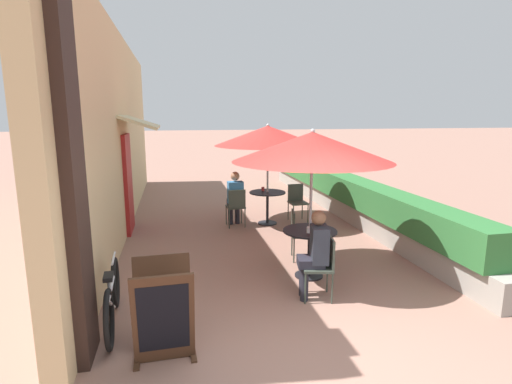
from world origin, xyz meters
TOP-DOWN VIEW (x-y plane):
  - ground_plane at (0.00, 0.00)m, footprint 120.00×120.00m
  - cafe_facade_wall at (-2.54, 5.76)m, footprint 0.98×11.78m
  - planter_hedge at (2.75, 5.79)m, footprint 0.60×10.78m
  - patio_table_near at (0.60, 2.14)m, footprint 0.83×0.83m
  - patio_umbrella_near at (0.60, 2.14)m, footprint 2.40×2.40m
  - cafe_chair_near_left at (0.68, 2.90)m, footprint 0.47×0.47m
  - cafe_chair_near_right at (0.53, 1.39)m, footprint 0.47×0.47m
  - seated_patron_near_right at (0.42, 1.41)m, footprint 0.45×0.39m
  - coffee_cup_near at (0.54, 2.02)m, footprint 0.07×0.07m
  - patio_table_mid at (0.67, 5.26)m, footprint 0.83×0.83m
  - patio_umbrella_mid at (0.67, 5.26)m, footprint 2.40×2.40m
  - cafe_chair_mid_left at (-0.08, 5.14)m, footprint 0.42×0.42m
  - seated_patron_mid_left at (-0.09, 5.25)m, footprint 0.35×0.42m
  - cafe_chair_mid_right at (1.42, 5.38)m, footprint 0.42×0.42m
  - coffee_cup_mid at (0.60, 5.42)m, footprint 0.07×0.07m
  - bicycle_leaning at (-2.20, 1.21)m, footprint 0.17×1.68m
  - menu_board at (-1.58, 0.47)m, footprint 0.65×0.65m

SIDE VIEW (x-z plane):
  - ground_plane at x=0.00m, z-range 0.00..0.00m
  - bicycle_leaning at x=-2.20m, z-range -0.03..0.73m
  - menu_board at x=-1.58m, z-range -0.01..1.00m
  - cafe_chair_near_left at x=0.68m, z-range 0.08..0.95m
  - cafe_chair_near_right at x=0.53m, z-range 0.08..0.95m
  - cafe_chair_mid_left at x=-0.08m, z-range 0.08..0.95m
  - cafe_chair_mid_right at x=1.42m, z-range 0.08..0.95m
  - planter_hedge at x=2.75m, z-range 0.03..1.04m
  - patio_table_near at x=0.60m, z-range 0.19..0.94m
  - patio_table_mid at x=0.67m, z-range 0.19..0.94m
  - seated_patron_near_right at x=0.42m, z-range 0.06..1.31m
  - seated_patron_mid_left at x=-0.09m, z-range 0.06..1.31m
  - coffee_cup_near at x=0.54m, z-range 0.75..0.84m
  - coffee_cup_mid at x=0.60m, z-range 0.75..0.84m
  - patio_umbrella_near at x=0.60m, z-range 0.88..3.19m
  - patio_umbrella_mid at x=0.67m, z-range 0.88..3.19m
  - cafe_facade_wall at x=-2.54m, z-range -0.01..4.19m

